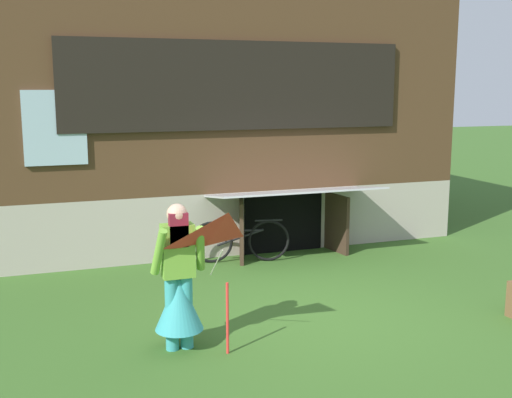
% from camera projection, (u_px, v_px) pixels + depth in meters
% --- Properties ---
extents(ground_plane, '(60.00, 60.00, 0.00)m').
position_uv_depth(ground_plane, '(314.00, 315.00, 7.94)').
color(ground_plane, '#386023').
extents(log_house, '(8.28, 6.40, 4.82)m').
position_uv_depth(log_house, '(197.00, 106.00, 12.74)').
color(log_house, '#ADA393').
rests_on(log_house, ground_plane).
extents(person, '(0.61, 0.52, 1.59)m').
position_uv_depth(person, '(179.00, 289.00, 6.80)').
color(person, teal).
rests_on(person, ground_plane).
extents(kite, '(0.82, 0.82, 1.47)m').
position_uv_depth(kite, '(229.00, 246.00, 6.40)').
color(kite, red).
rests_on(kite, ground_plane).
extents(bicycle_black, '(1.57, 0.40, 0.73)m').
position_uv_depth(bicycle_black, '(240.00, 240.00, 10.26)').
color(bicycle_black, black).
rests_on(bicycle_black, ground_plane).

